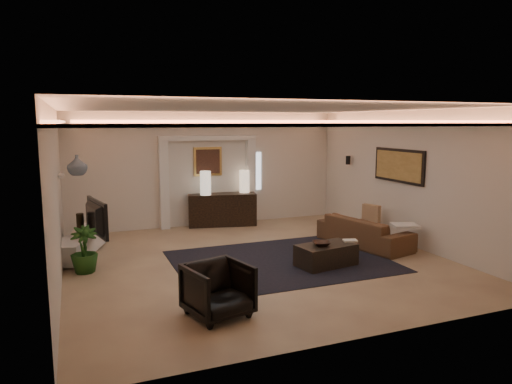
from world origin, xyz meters
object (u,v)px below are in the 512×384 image
object	(u,v)px
coffee_table	(326,255)
armchair	(218,290)
console	(222,210)
sofa	(364,232)

from	to	relation	value
coffee_table	armchair	size ratio (longest dim) A/B	1.33
coffee_table	armchair	bearing A→B (deg)	-159.65
coffee_table	armchair	xyz separation A→B (m)	(-2.53, -1.45, 0.17)
console	armchair	world-z (taller)	console
coffee_table	armchair	world-z (taller)	armchair
console	sofa	world-z (taller)	console
sofa	coffee_table	distance (m)	1.78
armchair	sofa	bearing A→B (deg)	16.18
console	sofa	distance (m)	3.79
sofa	coffee_table	bearing A→B (deg)	109.63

